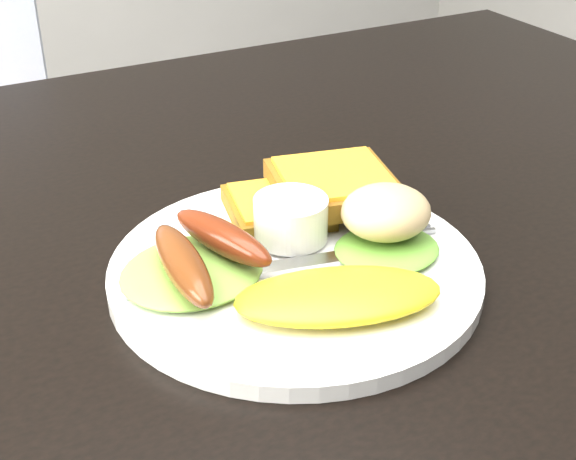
{
  "coord_description": "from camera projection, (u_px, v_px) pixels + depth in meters",
  "views": [
    {
      "loc": [
        -0.19,
        -0.47,
        1.05
      ],
      "look_at": [
        0.03,
        -0.07,
        0.78
      ],
      "focal_mm": 50.0,
      "sensor_mm": 36.0,
      "label": 1
    }
  ],
  "objects": [
    {
      "name": "dining_table",
      "position": [
        211.0,
        259.0,
        0.6
      ],
      "size": [
        1.2,
        0.8,
        0.04
      ],
      "primitive_type": "cube",
      "color": "black",
      "rests_on": "ground"
    },
    {
      "name": "person",
      "position": [
        150.0,
        48.0,
        1.02
      ],
      "size": [
        0.53,
        0.36,
        1.48
      ],
      "primitive_type": "imported",
      "rotation": [
        0.0,
        0.0,
        3.14
      ],
      "color": "navy",
      "rests_on": "ground"
    },
    {
      "name": "plate",
      "position": [
        295.0,
        270.0,
        0.54
      ],
      "size": [
        0.25,
        0.25,
        0.01
      ],
      "primitive_type": "cylinder",
      "color": "white",
      "rests_on": "dining_table"
    },
    {
      "name": "lettuce_left",
      "position": [
        192.0,
        271.0,
        0.52
      ],
      "size": [
        0.12,
        0.11,
        0.01
      ],
      "primitive_type": "ellipsoid",
      "rotation": [
        0.0,
        0.0,
        0.26
      ],
      "color": "#6DA236",
      "rests_on": "plate"
    },
    {
      "name": "lettuce_right",
      "position": [
        387.0,
        249.0,
        0.54
      ],
      "size": [
        0.07,
        0.07,
        0.01
      ],
      "primitive_type": "ellipsoid",
      "rotation": [
        0.0,
        0.0,
        -0.01
      ],
      "color": "#4A8934",
      "rests_on": "plate"
    },
    {
      "name": "omelette",
      "position": [
        338.0,
        296.0,
        0.48
      ],
      "size": [
        0.14,
        0.1,
        0.02
      ],
      "primitive_type": "ellipsoid",
      "rotation": [
        0.0,
        0.0,
        -0.33
      ],
      "color": "yellow",
      "rests_on": "plate"
    },
    {
      "name": "sausage_a",
      "position": [
        183.0,
        264.0,
        0.49
      ],
      "size": [
        0.03,
        0.1,
        0.02
      ],
      "primitive_type": "ellipsoid",
      "rotation": [
        0.0,
        0.0,
        -0.08
      ],
      "color": "brown",
      "rests_on": "lettuce_left"
    },
    {
      "name": "sausage_b",
      "position": [
        222.0,
        237.0,
        0.52
      ],
      "size": [
        0.05,
        0.09,
        0.02
      ],
      "primitive_type": "ellipsoid",
      "rotation": [
        0.0,
        0.0,
        0.3
      ],
      "color": "maroon",
      "rests_on": "lettuce_left"
    },
    {
      "name": "ramekin",
      "position": [
        291.0,
        219.0,
        0.55
      ],
      "size": [
        0.06,
        0.06,
        0.03
      ],
      "primitive_type": "cylinder",
      "rotation": [
        0.0,
        0.0,
        0.17
      ],
      "color": "white",
      "rests_on": "plate"
    },
    {
      "name": "toast_a",
      "position": [
        278.0,
        207.0,
        0.59
      ],
      "size": [
        0.08,
        0.08,
        0.01
      ],
      "primitive_type": "cube",
      "rotation": [
        0.0,
        0.0,
        -0.21
      ],
      "color": "brown",
      "rests_on": "plate"
    },
    {
      "name": "toast_b",
      "position": [
        334.0,
        186.0,
        0.59
      ],
      "size": [
        0.1,
        0.1,
        0.01
      ],
      "primitive_type": "cube",
      "rotation": [
        0.0,
        0.0,
        -0.23
      ],
      "color": "olive",
      "rests_on": "toast_a"
    },
    {
      "name": "potato_salad",
      "position": [
        386.0,
        212.0,
        0.54
      ],
      "size": [
        0.07,
        0.06,
        0.03
      ],
      "primitive_type": "ellipsoid",
      "rotation": [
        0.0,
        0.0,
        0.1
      ],
      "color": "beige",
      "rests_on": "lettuce_right"
    },
    {
      "name": "fork",
      "position": [
        251.0,
        272.0,
        0.52
      ],
      "size": [
        0.16,
        0.05,
        0.0
      ],
      "primitive_type": "cube",
      "rotation": [
        0.0,
        0.0,
        -0.2
      ],
      "color": "#ADAFB7",
      "rests_on": "plate"
    }
  ]
}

